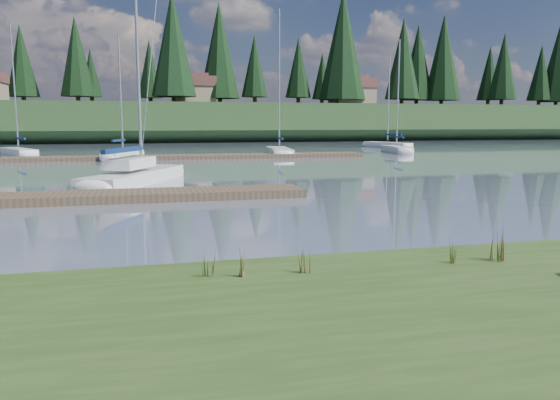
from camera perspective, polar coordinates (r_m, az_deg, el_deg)
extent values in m
plane|color=gray|center=(40.78, -11.87, 4.18)|extent=(200.00, 200.00, 0.00)
cube|color=#30491C|center=(5.59, 6.00, -19.04)|extent=(60.00, 9.00, 0.35)
cube|color=#1E3519|center=(83.67, -13.27, 7.82)|extent=(200.00, 20.00, 5.00)
cube|color=white|center=(25.00, -14.87, 2.16)|extent=(4.66, 7.54, 0.70)
ellipsoid|color=white|center=(28.43, -11.69, 2.96)|extent=(2.34, 2.54, 0.70)
cylinder|color=silver|center=(25.77, -14.74, 16.32)|extent=(0.14, 0.14, 11.37)
cube|color=#0D224E|center=(23.90, -16.11, 5.05)|extent=(1.59, 3.19, 0.20)
cube|color=white|center=(24.55, -15.35, 3.75)|extent=(2.22, 2.98, 0.45)
cube|color=#4C3D2C|center=(19.95, -20.67, 0.23)|extent=(16.00, 2.00, 0.30)
cube|color=#4C3D2C|center=(40.91, -9.07, 4.48)|extent=(26.00, 2.20, 0.30)
cube|color=white|center=(49.22, -25.63, 4.47)|extent=(3.89, 6.24, 0.70)
ellipsoid|color=white|center=(52.25, -26.44, 4.59)|extent=(1.94, 2.11, 0.70)
cylinder|color=silver|center=(49.25, -26.02, 10.79)|extent=(0.12, 0.12, 9.72)
cube|color=#0D224E|center=(48.35, -25.47, 5.83)|extent=(1.22, 2.33, 0.20)
cube|color=white|center=(41.57, -16.07, 4.41)|extent=(3.00, 5.19, 0.70)
ellipsoid|color=white|center=(43.93, -14.73, 4.65)|extent=(1.56, 1.72, 0.70)
cylinder|color=silver|center=(41.55, -16.32, 10.78)|extent=(0.12, 0.12, 8.07)
cube|color=#0D224E|center=(40.88, -16.52, 5.99)|extent=(0.95, 1.97, 0.20)
cube|color=white|center=(45.10, -0.07, 5.00)|extent=(2.58, 7.20, 0.70)
ellipsoid|color=white|center=(48.59, -0.52, 5.23)|extent=(1.79, 2.12, 0.70)
cylinder|color=silver|center=(45.16, -0.07, 12.62)|extent=(0.12, 0.12, 10.82)
cube|color=#0D224E|center=(44.09, 0.06, 6.47)|extent=(0.59, 2.80, 0.20)
cube|color=white|center=(49.61, 12.07, 5.11)|extent=(2.33, 5.94, 0.70)
ellipsoid|color=white|center=(52.39, 11.19, 5.29)|extent=(1.53, 1.78, 0.70)
cylinder|color=silver|center=(49.61, 12.25, 10.95)|extent=(0.12, 0.12, 8.94)
cube|color=#0D224E|center=(48.80, 12.37, 6.44)|extent=(0.61, 2.30, 0.20)
cube|color=white|center=(58.98, 11.16, 5.60)|extent=(3.20, 6.11, 0.70)
ellipsoid|color=white|center=(61.16, 9.20, 5.74)|extent=(1.76, 1.97, 0.70)
cylinder|color=silver|center=(58.98, 11.30, 10.50)|extent=(0.12, 0.12, 8.94)
cube|color=#0D224E|center=(58.35, 11.75, 6.72)|extent=(0.95, 2.32, 0.20)
cone|color=#475B23|center=(8.51, -4.16, -6.51)|extent=(0.03, 0.03, 0.45)
cone|color=brown|center=(8.47, -3.34, -6.88)|extent=(0.03, 0.03, 0.36)
cone|color=#475B23|center=(8.54, -3.80, -6.30)|extent=(0.03, 0.03, 0.49)
cone|color=brown|center=(8.52, -3.19, -6.95)|extent=(0.03, 0.03, 0.31)
cone|color=#475B23|center=(8.44, -3.93, -6.79)|extent=(0.03, 0.03, 0.40)
cone|color=#475B23|center=(8.71, 2.24, -6.24)|extent=(0.03, 0.03, 0.42)
cone|color=brown|center=(8.69, 3.07, -6.57)|extent=(0.03, 0.03, 0.33)
cone|color=#475B23|center=(8.75, 2.56, -6.03)|extent=(0.03, 0.03, 0.46)
cone|color=brown|center=(8.74, 3.17, -6.62)|extent=(0.03, 0.03, 0.29)
cone|color=#475B23|center=(8.65, 2.51, -6.49)|extent=(0.03, 0.03, 0.38)
cone|color=#475B23|center=(10.06, 21.79, -4.15)|extent=(0.03, 0.03, 0.66)
cone|color=brown|center=(10.09, 22.51, -4.54)|extent=(0.03, 0.03, 0.53)
cone|color=#475B23|center=(10.12, 21.98, -3.91)|extent=(0.03, 0.03, 0.73)
cone|color=brown|center=(10.14, 22.50, -4.67)|extent=(0.03, 0.03, 0.46)
cone|color=#475B23|center=(10.02, 22.14, -4.41)|extent=(0.03, 0.03, 0.59)
cone|color=#475B23|center=(8.54, -7.86, -6.51)|extent=(0.03, 0.03, 0.45)
cone|color=brown|center=(8.50, -7.06, -6.88)|extent=(0.03, 0.03, 0.36)
cone|color=#475B23|center=(8.57, -7.49, -6.29)|extent=(0.03, 0.03, 0.49)
cone|color=brown|center=(8.55, -6.89, -6.94)|extent=(0.03, 0.03, 0.31)
cone|color=#475B23|center=(8.47, -7.66, -6.78)|extent=(0.03, 0.03, 0.40)
cone|color=#475B23|center=(9.72, 17.11, -4.97)|extent=(0.03, 0.03, 0.45)
cone|color=brown|center=(9.73, 17.87, -5.27)|extent=(0.03, 0.03, 0.36)
cone|color=#475B23|center=(9.77, 17.33, -4.78)|extent=(0.03, 0.03, 0.50)
cone|color=brown|center=(9.78, 17.89, -5.33)|extent=(0.03, 0.03, 0.32)
cone|color=#475B23|center=(9.67, 17.45, -5.19)|extent=(0.03, 0.03, 0.41)
cone|color=#475B23|center=(10.10, 21.52, -4.39)|extent=(0.03, 0.03, 0.56)
cone|color=brown|center=(10.12, 22.24, -4.73)|extent=(0.03, 0.03, 0.45)
cone|color=#475B23|center=(10.15, 21.70, -4.18)|extent=(0.03, 0.03, 0.61)
cone|color=brown|center=(10.17, 22.23, -4.82)|extent=(0.03, 0.03, 0.39)
cone|color=#475B23|center=(10.05, 21.87, -4.63)|extent=(0.03, 0.03, 0.50)
cube|color=#33281C|center=(9.60, -3.24, -7.91)|extent=(60.00, 0.50, 0.14)
cylinder|color=#382619|center=(83.12, -20.34, 9.88)|extent=(0.60, 0.60, 1.80)
cone|color=black|center=(83.55, -20.54, 13.88)|extent=(4.84, 4.84, 11.00)
cylinder|color=#382619|center=(76.86, -10.96, 10.41)|extent=(0.60, 0.60, 1.80)
cone|color=black|center=(77.50, -11.11, 15.73)|extent=(6.16, 6.16, 14.00)
cylinder|color=#382619|center=(82.43, -2.65, 10.39)|extent=(0.60, 0.60, 1.80)
cone|color=black|center=(82.77, -2.67, 13.81)|extent=(3.96, 3.96, 9.00)
cylinder|color=#382619|center=(84.15, 6.48, 10.30)|extent=(0.60, 0.60, 1.80)
cone|color=black|center=(84.84, 6.57, 15.77)|extent=(7.04, 7.04, 16.00)
cylinder|color=#382619|center=(92.69, 14.05, 9.91)|extent=(0.60, 0.60, 1.80)
cone|color=black|center=(93.12, 14.19, 13.79)|extent=(5.28, 5.28, 12.00)
cylinder|color=#382619|center=(96.24, 22.13, 9.49)|extent=(0.60, 0.60, 1.80)
cone|color=black|center=(96.58, 22.31, 12.82)|extent=(4.62, 4.62, 10.50)
cylinder|color=#382619|center=(106.68, 26.86, 9.03)|extent=(0.60, 0.60, 1.80)
cone|color=black|center=(107.12, 27.11, 12.75)|extent=(5.94, 5.94, 13.50)
cube|color=gray|center=(82.10, -9.06, 10.66)|extent=(6.00, 5.00, 2.80)
cube|color=brown|center=(82.22, -9.10, 12.12)|extent=(6.30, 5.30, 1.40)
cube|color=brown|center=(82.28, -9.11, 12.67)|extent=(4.20, 3.60, 0.70)
cube|color=gray|center=(85.83, 7.52, 10.58)|extent=(6.00, 5.00, 2.80)
cube|color=brown|center=(85.94, 7.54, 11.97)|extent=(6.30, 5.30, 1.40)
cube|color=brown|center=(86.00, 7.55, 12.51)|extent=(4.20, 3.60, 0.70)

